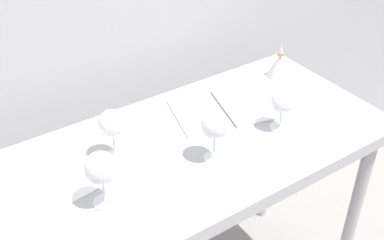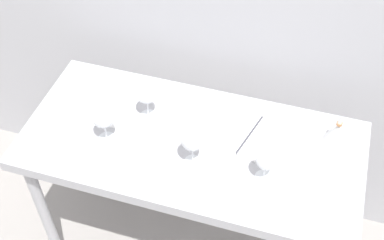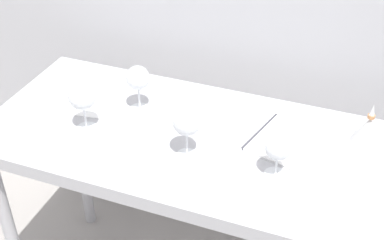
{
  "view_description": "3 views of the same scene",
  "coord_description": "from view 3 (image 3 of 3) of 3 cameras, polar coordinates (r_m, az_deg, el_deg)",
  "views": [
    {
      "loc": [
        -0.7,
        -1.07,
        1.9
      ],
      "look_at": [
        0.02,
        -0.0,
        0.99
      ],
      "focal_mm": 46.11,
      "sensor_mm": 36.0,
      "label": 1
    },
    {
      "loc": [
        0.4,
        -1.31,
        2.49
      ],
      "look_at": [
        -0.01,
        0.02,
        1.0
      ],
      "focal_mm": 47.88,
      "sensor_mm": 36.0,
      "label": 2
    },
    {
      "loc": [
        0.5,
        -1.29,
        1.95
      ],
      "look_at": [
        0.01,
        0.01,
        0.96
      ],
      "focal_mm": 48.32,
      "sensor_mm": 36.0,
      "label": 3
    }
  ],
  "objects": [
    {
      "name": "tasting_sheet_lower",
      "position": [
        1.93,
        -10.43,
        2.1
      ],
      "size": [
        0.22,
        0.24,
        0.0
      ],
      "primitive_type": "cube",
      "rotation": [
        0.0,
        0.0,
        0.13
      ],
      "color": "white",
      "rests_on": "steel_counter"
    },
    {
      "name": "wine_glass_far_left",
      "position": [
        1.8,
        -6.0,
        4.51
      ],
      "size": [
        0.08,
        0.08,
        0.17
      ],
      "color": "white",
      "rests_on": "steel_counter"
    },
    {
      "name": "steel_counter",
      "position": [
        1.8,
        -0.43,
        -4.4
      ],
      "size": [
        1.4,
        0.65,
        0.9
      ],
      "color": "#AEAEB3",
      "rests_on": "ground_plane"
    },
    {
      "name": "decanter_funnel",
      "position": [
        1.77,
        18.86,
        -0.98
      ],
      "size": [
        0.1,
        0.1,
        0.15
      ],
      "color": "silver",
      "rests_on": "steel_counter"
    },
    {
      "name": "open_notebook",
      "position": [
        1.76,
        7.5,
        -1.25
      ],
      "size": [
        0.4,
        0.32,
        0.01
      ],
      "rotation": [
        0.0,
        0.0,
        -0.26
      ],
      "color": "white",
      "rests_on": "steel_counter"
    },
    {
      "name": "wine_glass_near_right",
      "position": [
        1.53,
        9.51,
        -3.1
      ],
      "size": [
        0.08,
        0.08,
        0.15
      ],
      "color": "white",
      "rests_on": "steel_counter"
    },
    {
      "name": "wine_glass_near_center",
      "position": [
        1.57,
        -0.59,
        -0.33
      ],
      "size": [
        0.09,
        0.09,
        0.18
      ],
      "color": "white",
      "rests_on": "steel_counter"
    },
    {
      "name": "wine_glass_near_left",
      "position": [
        1.73,
        -12.01,
        2.43
      ],
      "size": [
        0.09,
        0.09,
        0.18
      ],
      "color": "white",
      "rests_on": "steel_counter"
    }
  ]
}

